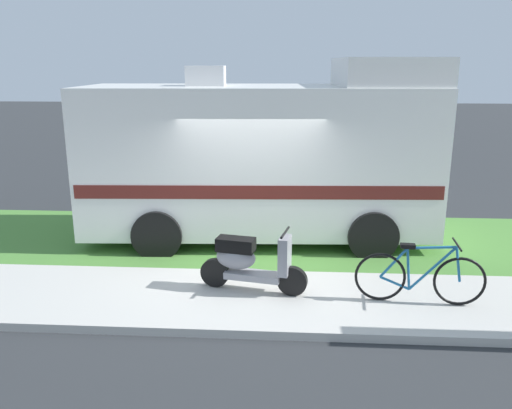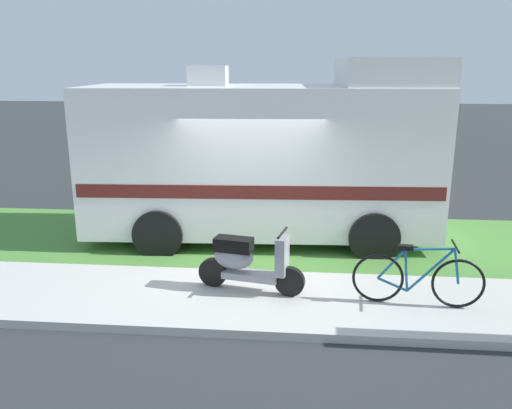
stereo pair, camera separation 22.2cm
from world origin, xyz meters
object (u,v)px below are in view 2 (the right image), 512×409
object	(u,v)px
scooter	(247,261)
bicycle	(418,278)
motorhome_rv	(266,157)
pickup_truck_near	(276,154)

from	to	relation	value
scooter	bicycle	size ratio (longest dim) A/B	0.91
motorhome_rv	pickup_truck_near	bearing A→B (deg)	90.64
bicycle	pickup_truck_near	size ratio (longest dim) A/B	0.32
motorhome_rv	bicycle	xyz separation A→B (m)	(2.32, -2.97, -1.15)
scooter	pickup_truck_near	bearing A→B (deg)	89.62
motorhome_rv	scooter	size ratio (longest dim) A/B	4.11
scooter	pickup_truck_near	world-z (taller)	pickup_truck_near
bicycle	pickup_truck_near	distance (m)	7.79
scooter	bicycle	distance (m)	2.43
motorhome_rv	bicycle	bearing A→B (deg)	-52.07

